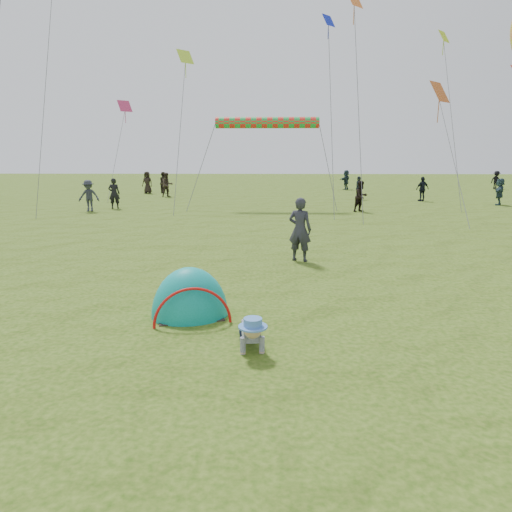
{
  "coord_description": "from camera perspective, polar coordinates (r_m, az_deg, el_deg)",
  "views": [
    {
      "loc": [
        -0.54,
        -6.94,
        3.09
      ],
      "look_at": [
        -0.81,
        2.45,
        1.0
      ],
      "focal_mm": 32.0,
      "sensor_mm": 36.0,
      "label": 1
    }
  ],
  "objects": [
    {
      "name": "diamond_kite_4",
      "position": [
        28.17,
        9.06,
        27.08
      ],
      "size": [
        0.8,
        0.8,
        0.65
      ],
      "primitive_type": "plane",
      "rotation": [
        1.05,
        0.0,
        0.79
      ],
      "color": "#1122CF"
    },
    {
      "name": "diamond_kite_5",
      "position": [
        36.73,
        -16.09,
        17.57
      ],
      "size": [
        1.03,
        1.03,
        0.84
      ],
      "primitive_type": "plane",
      "rotation": [
        1.05,
        0.0,
        0.79
      ],
      "color": "#C93166"
    },
    {
      "name": "ground",
      "position": [
        7.62,
        5.67,
        -11.45
      ],
      "size": [
        140.0,
        140.0,
        0.0
      ],
      "primitive_type": "plane",
      "color": "#22440A"
    },
    {
      "name": "crowd_person_9",
      "position": [
        27.18,
        -20.17,
        7.08
      ],
      "size": [
        1.19,
        0.77,
        1.73
      ],
      "primitive_type": "imported",
      "rotation": [
        0.0,
        0.0,
        0.12
      ],
      "color": "#292C37",
      "rests_on": "ground"
    },
    {
      "name": "standing_adult",
      "position": [
        13.46,
        5.51,
        3.31
      ],
      "size": [
        0.8,
        0.67,
        1.89
      ],
      "primitive_type": "imported",
      "rotation": [
        0.0,
        0.0,
        2.78
      ],
      "color": "#292834",
      "rests_on": "ground"
    },
    {
      "name": "crowd_person_3",
      "position": [
        47.81,
        27.82,
        8.4
      ],
      "size": [
        1.18,
        0.83,
        1.65
      ],
      "primitive_type": "imported",
      "rotation": [
        0.0,
        0.0,
        0.22
      ],
      "color": "black",
      "rests_on": "ground"
    },
    {
      "name": "crowd_person_5",
      "position": [
        42.58,
        11.18,
        9.32
      ],
      "size": [
        1.34,
        1.64,
        1.76
      ],
      "primitive_type": "imported",
      "rotation": [
        0.0,
        0.0,
        4.12
      ],
      "color": "#1F2F3A",
      "rests_on": "ground"
    },
    {
      "name": "crowd_person_13",
      "position": [
        35.08,
        -11.05,
        8.73
      ],
      "size": [
        1.1,
        1.04,
        1.8
      ],
      "primitive_type": "imported",
      "rotation": [
        0.0,
        0.0,
        0.55
      ],
      "color": "#322821",
      "rests_on": "ground"
    },
    {
      "name": "crowd_person_11",
      "position": [
        32.51,
        28.15,
        7.1
      ],
      "size": [
        1.1,
        1.62,
        1.68
      ],
      "primitive_type": "imported",
      "rotation": [
        0.0,
        0.0,
        4.28
      ],
      "color": "#23373F",
      "rests_on": "ground"
    },
    {
      "name": "diamond_kite_8",
      "position": [
        29.43,
        -8.84,
        23.41
      ],
      "size": [
        1.0,
        1.0,
        0.81
      ],
      "primitive_type": "plane",
      "rotation": [
        1.05,
        0.0,
        0.79
      ],
      "color": "#BFE832"
    },
    {
      "name": "crawling_toddler",
      "position": [
        7.43,
        -0.57,
        -9.36
      ],
      "size": [
        0.68,
        0.9,
        0.64
      ],
      "primitive_type": null,
      "rotation": [
        0.0,
        0.0,
        0.13
      ],
      "color": "black",
      "rests_on": "ground"
    },
    {
      "name": "crowd_person_7",
      "position": [
        38.9,
        -11.45,
        9.0
      ],
      "size": [
        0.71,
        0.88,
        1.72
      ],
      "primitive_type": "imported",
      "rotation": [
        0.0,
        0.0,
        1.64
      ],
      "color": "black",
      "rests_on": "ground"
    },
    {
      "name": "crowd_person_8",
      "position": [
        33.13,
        12.69,
        8.29
      ],
      "size": [
        0.41,
        0.96,
        1.63
      ],
      "primitive_type": "imported",
      "rotation": [
        0.0,
        0.0,
        1.56
      ],
      "color": "#212A34",
      "rests_on": "ground"
    },
    {
      "name": "rainbow_tube_kite",
      "position": [
        27.34,
        1.4,
        16.33
      ],
      "size": [
        5.95,
        0.64,
        0.64
      ],
      "primitive_type": "cylinder",
      "rotation": [
        0.0,
        1.57,
        0.0
      ],
      "color": "red"
    },
    {
      "name": "crowd_person_10",
      "position": [
        38.69,
        -13.43,
        8.93
      ],
      "size": [
        0.95,
        0.72,
        1.77
      ],
      "primitive_type": "imported",
      "rotation": [
        0.0,
        0.0,
        6.09
      ],
      "color": "black",
      "rests_on": "ground"
    },
    {
      "name": "crowd_person_0",
      "position": [
        28.11,
        -17.31,
        7.47
      ],
      "size": [
        0.72,
        0.55,
        1.77
      ],
      "primitive_type": "imported",
      "rotation": [
        0.0,
        0.0,
        3.36
      ],
      "color": "black",
      "rests_on": "ground"
    },
    {
      "name": "crowd_person_1",
      "position": [
        25.99,
        13.0,
        7.28
      ],
      "size": [
        1.04,
        0.98,
        1.7
      ],
      "primitive_type": "imported",
      "rotation": [
        0.0,
        0.0,
        0.55
      ],
      "color": "black",
      "rests_on": "ground"
    },
    {
      "name": "popup_tent",
      "position": [
        9.14,
        -8.22,
        -7.34
      ],
      "size": [
        1.76,
        1.58,
        1.94
      ],
      "primitive_type": "ellipsoid",
      "rotation": [
        0.0,
        0.0,
        0.26
      ],
      "color": "#078679",
      "rests_on": "ground"
    },
    {
      "name": "crowd_person_2",
      "position": [
        33.21,
        20.08,
        7.87
      ],
      "size": [
        1.05,
        0.7,
        1.65
      ],
      "primitive_type": "imported",
      "rotation": [
        0.0,
        0.0,
        3.48
      ],
      "color": "black",
      "rests_on": "ground"
    },
    {
      "name": "diamond_kite_0",
      "position": [
        26.11,
        21.99,
        18.49
      ],
      "size": [
        1.28,
        1.28,
        1.05
      ],
      "primitive_type": "plane",
      "rotation": [
        1.05,
        0.0,
        0.79
      ],
      "color": "#C35823"
    },
    {
      "name": "diamond_kite_2",
      "position": [
        32.83,
        22.44,
        24.03
      ],
      "size": [
        0.9,
        0.9,
        0.74
      ],
      "primitive_type": "plane",
      "rotation": [
        1.05,
        0.0,
        0.79
      ],
      "color": "#B9D91C"
    }
  ]
}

